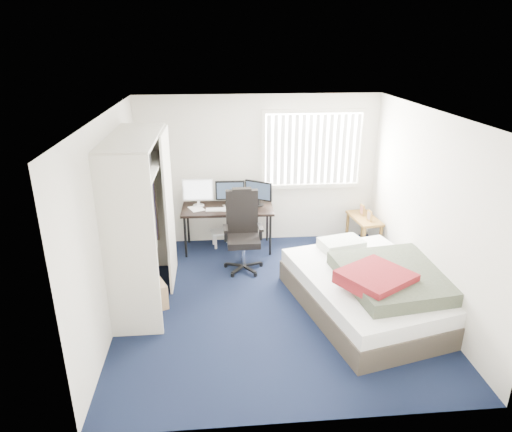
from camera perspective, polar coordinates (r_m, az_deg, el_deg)
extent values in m
plane|color=black|center=(6.27, 2.14, -10.57)|extent=(4.20, 4.20, 0.00)
plane|color=silver|center=(7.70, 0.32, 5.74)|extent=(4.00, 0.00, 4.00)
plane|color=silver|center=(3.85, 6.35, -11.06)|extent=(4.00, 0.00, 4.00)
plane|color=silver|center=(5.82, -17.63, -0.49)|extent=(0.00, 4.20, 4.20)
plane|color=silver|center=(6.28, 20.72, 0.73)|extent=(0.00, 4.20, 4.20)
plane|color=white|center=(5.39, 2.51, 12.64)|extent=(4.20, 4.20, 0.00)
cube|color=white|center=(7.73, 7.07, 8.32)|extent=(1.60, 0.02, 1.20)
cube|color=beige|center=(7.59, 7.33, 12.91)|extent=(1.72, 0.06, 0.06)
cube|color=beige|center=(7.86, 6.91, 3.79)|extent=(1.72, 0.06, 0.06)
cube|color=white|center=(7.67, 7.16, 8.21)|extent=(1.60, 0.04, 1.16)
cube|color=beige|center=(5.27, -15.54, -4.30)|extent=(0.60, 0.04, 2.20)
cube|color=beige|center=(6.92, -13.12, 2.08)|extent=(0.60, 0.04, 2.20)
cube|color=beige|center=(5.78, -15.14, 9.50)|extent=(0.60, 1.80, 0.04)
cube|color=beige|center=(5.87, -14.79, 5.87)|extent=(0.56, 1.74, 0.03)
cylinder|color=silver|center=(5.90, -14.68, 4.75)|extent=(0.03, 1.72, 0.03)
cube|color=#26262B|center=(5.94, -14.43, 0.31)|extent=(0.38, 1.10, 0.90)
cube|color=beige|center=(6.46, -10.80, 0.89)|extent=(0.03, 0.90, 2.20)
cube|color=white|center=(5.40, -15.64, 5.99)|extent=(0.38, 0.30, 0.24)
cube|color=gray|center=(5.88, -14.83, 7.17)|extent=(0.34, 0.28, 0.22)
cube|color=black|center=(7.48, -3.58, 0.90)|extent=(1.50, 0.73, 0.04)
cylinder|color=black|center=(7.39, -8.82, -2.66)|extent=(0.04, 0.04, 0.69)
cylinder|color=black|center=(7.91, -8.48, -0.99)|extent=(0.04, 0.04, 0.69)
cylinder|color=black|center=(7.38, 1.80, -2.42)|extent=(0.04, 0.04, 0.69)
cylinder|color=black|center=(7.91, 1.42, -0.76)|extent=(0.04, 0.04, 0.69)
cube|color=white|center=(7.51, -7.27, 3.28)|extent=(0.50, 0.04, 0.36)
cube|color=white|center=(7.51, -7.27, 3.28)|extent=(0.45, 0.02, 0.31)
cube|color=black|center=(7.50, -3.26, 3.23)|extent=(0.48, 0.04, 0.32)
cube|color=#1E2838|center=(7.50, -3.26, 3.23)|extent=(0.43, 0.02, 0.27)
cube|color=black|center=(7.48, 0.32, 3.21)|extent=(0.48, 0.04, 0.32)
cube|color=#1E2838|center=(7.48, 0.32, 3.21)|extent=(0.43, 0.02, 0.27)
cube|color=white|center=(7.38, -4.74, 0.82)|extent=(0.40, 0.15, 0.02)
cube|color=black|center=(7.38, -2.43, 0.90)|extent=(0.06, 0.10, 0.02)
cylinder|color=silver|center=(7.41, -1.30, 1.55)|extent=(0.08, 0.08, 0.16)
cube|color=white|center=(7.47, -3.59, 1.06)|extent=(0.31, 0.29, 0.00)
cube|color=black|center=(7.04, -1.56, -6.23)|extent=(0.59, 0.59, 0.12)
cylinder|color=silver|center=(6.95, -1.58, -4.75)|extent=(0.06, 0.06, 0.39)
cube|color=black|center=(6.86, -1.60, -3.08)|extent=(0.49, 0.49, 0.10)
cube|color=black|center=(6.92, -1.77, 0.59)|extent=(0.48, 0.10, 0.68)
cube|color=black|center=(6.82, -1.80, 2.87)|extent=(0.29, 0.12, 0.15)
cube|color=black|center=(6.77, -3.82, -1.60)|extent=(0.07, 0.27, 0.04)
cube|color=black|center=(6.80, 0.57, -1.43)|extent=(0.07, 0.27, 0.04)
cube|color=white|center=(7.76, -4.33, -1.98)|extent=(0.38, 0.33, 0.03)
cylinder|color=white|center=(7.71, -5.06, -3.24)|extent=(0.04, 0.04, 0.25)
cylinder|color=white|center=(7.87, -5.32, -2.72)|extent=(0.04, 0.04, 0.25)
cylinder|color=white|center=(7.76, -3.28, -3.04)|extent=(0.04, 0.04, 0.25)
cylinder|color=white|center=(7.92, -3.58, -2.53)|extent=(0.04, 0.04, 0.25)
cube|color=brown|center=(7.88, 13.41, -0.28)|extent=(0.46, 0.79, 0.04)
cube|color=brown|center=(7.64, 13.29, -3.07)|extent=(0.04, 0.04, 0.48)
cube|color=brown|center=(8.19, 11.35, -1.20)|extent=(0.04, 0.04, 0.48)
cube|color=brown|center=(7.76, 15.26, -2.85)|extent=(0.04, 0.04, 0.48)
cube|color=brown|center=(8.31, 13.22, -1.03)|extent=(0.04, 0.04, 0.48)
cube|color=brown|center=(7.70, 14.00, 0.03)|extent=(0.04, 0.14, 0.18)
cube|color=brown|center=(7.93, 13.13, 0.75)|extent=(0.04, 0.14, 0.18)
cube|color=#3F372D|center=(6.24, 14.11, -9.88)|extent=(2.16, 2.57, 0.29)
cube|color=white|center=(6.13, 14.31, -7.99)|extent=(2.11, 2.52, 0.20)
cube|color=silver|center=(6.68, 10.62, -3.49)|extent=(0.68, 0.53, 0.14)
cube|color=#313729|center=(5.95, 16.98, -7.28)|extent=(1.43, 1.54, 0.18)
cube|color=#5F1013|center=(5.65, 14.73, -7.58)|extent=(1.01, 0.99, 0.16)
cube|color=#A97E54|center=(6.21, -13.34, -9.76)|extent=(0.54, 0.48, 0.33)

